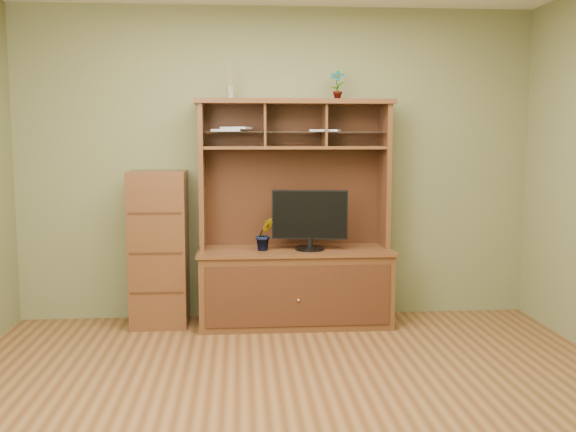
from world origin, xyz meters
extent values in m
cube|color=#593519|center=(0.00, 0.00, -0.01)|extent=(4.50, 4.00, 0.02)
cube|color=olive|center=(0.00, 2.01, 1.35)|extent=(4.50, 0.02, 2.70)
cube|color=olive|center=(0.00, -2.01, 1.35)|extent=(4.50, 0.02, 2.70)
cube|color=#4A2B15|center=(0.14, 1.71, 0.31)|extent=(1.60, 0.55, 0.62)
cube|color=#391F0F|center=(0.14, 1.42, 0.31)|extent=(1.50, 0.01, 0.50)
sphere|color=silver|center=(0.14, 1.41, 0.28)|extent=(0.02, 0.02, 0.02)
cube|color=#4A2B15|center=(0.14, 1.71, 0.64)|extent=(1.64, 0.59, 0.03)
cube|color=#4A2B15|center=(-0.64, 1.80, 1.27)|extent=(0.04, 0.35, 1.25)
cube|color=#4A2B15|center=(0.92, 1.80, 1.27)|extent=(0.04, 0.35, 1.25)
cube|color=#391F0F|center=(0.14, 1.97, 1.27)|extent=(1.52, 0.02, 1.25)
cube|color=#4A2B15|center=(0.14, 1.80, 1.88)|extent=(1.66, 0.40, 0.04)
cube|color=#4A2B15|center=(0.14, 1.80, 1.50)|extent=(1.52, 0.32, 0.02)
cube|color=#4A2B15|center=(-0.12, 1.80, 1.69)|extent=(0.02, 0.31, 0.35)
cube|color=#4A2B15|center=(0.39, 1.80, 1.69)|extent=(0.02, 0.31, 0.35)
cube|color=silver|center=(0.14, 1.79, 1.63)|extent=(1.50, 0.27, 0.01)
cylinder|color=black|center=(0.25, 1.65, 0.66)|extent=(0.24, 0.24, 0.02)
cylinder|color=black|center=(0.25, 1.65, 0.71)|extent=(0.05, 0.05, 0.08)
cube|color=black|center=(0.25, 1.65, 0.95)|extent=(0.63, 0.14, 0.41)
imported|color=#32591E|center=(-0.13, 1.65, 0.79)|extent=(0.18, 0.16, 0.27)
imported|color=#366623|center=(0.50, 1.80, 2.03)|extent=(0.15, 0.13, 0.25)
cylinder|color=silver|center=(-0.40, 1.80, 1.95)|extent=(0.06, 0.06, 0.11)
cylinder|color=#9A7B4D|center=(-0.40, 1.80, 2.11)|extent=(0.04, 0.04, 0.19)
cube|color=silver|center=(-0.42, 1.80, 1.64)|extent=(0.29, 0.24, 0.02)
cube|color=silver|center=(-0.35, 1.80, 1.66)|extent=(0.28, 0.25, 0.02)
cube|color=silver|center=(0.40, 1.80, 1.64)|extent=(0.28, 0.25, 0.02)
cube|color=#4A2B15|center=(-1.01, 1.77, 0.65)|extent=(0.47, 0.42, 1.31)
cube|color=#391F0F|center=(-1.01, 1.56, 0.33)|extent=(0.43, 0.01, 0.02)
cube|color=#391F0F|center=(-1.01, 1.56, 0.65)|extent=(0.43, 0.01, 0.01)
cube|color=#391F0F|center=(-1.01, 1.56, 0.98)|extent=(0.43, 0.01, 0.01)
camera|label=1|loc=(-0.33, -3.62, 1.57)|focal=40.00mm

